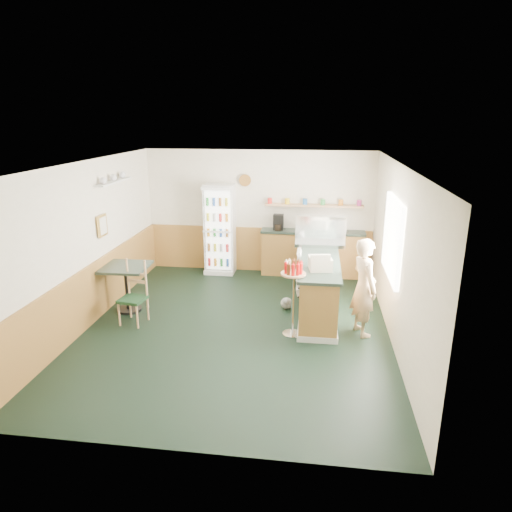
% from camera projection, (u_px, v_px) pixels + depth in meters
% --- Properties ---
extents(ground, '(6.00, 6.00, 0.00)m').
position_uv_depth(ground, '(236.00, 327.00, 7.65)').
color(ground, black).
rests_on(ground, ground).
extents(room_envelope, '(5.04, 6.02, 2.72)m').
position_uv_depth(room_envelope, '(230.00, 228.00, 7.92)').
color(room_envelope, beige).
rests_on(room_envelope, ground).
extents(service_counter, '(0.68, 3.01, 1.01)m').
position_uv_depth(service_counter, '(319.00, 283.00, 8.36)').
color(service_counter, '#A67735').
rests_on(service_counter, ground).
extents(back_counter, '(2.24, 0.42, 1.69)m').
position_uv_depth(back_counter, '(312.00, 251.00, 9.99)').
color(back_counter, '#A67735').
rests_on(back_counter, ground).
extents(drinks_fridge, '(0.65, 0.54, 1.98)m').
position_uv_depth(drinks_fridge, '(220.00, 229.00, 10.06)').
color(drinks_fridge, white).
rests_on(drinks_fridge, ground).
extents(display_case, '(0.95, 0.50, 0.54)m').
position_uv_depth(display_case, '(320.00, 231.00, 8.70)').
color(display_case, silver).
rests_on(display_case, service_counter).
extents(cash_register, '(0.41, 0.42, 0.20)m').
position_uv_depth(cash_register, '(320.00, 263.00, 7.36)').
color(cash_register, beige).
rests_on(cash_register, service_counter).
extents(shopkeeper, '(0.56, 0.64, 1.60)m').
position_uv_depth(shopkeeper, '(364.00, 287.00, 7.20)').
color(shopkeeper, tan).
rests_on(shopkeeper, ground).
extents(condiment_stand, '(0.39, 0.39, 1.23)m').
position_uv_depth(condiment_stand, '(293.00, 285.00, 7.14)').
color(condiment_stand, silver).
rests_on(condiment_stand, ground).
extents(newspaper_rack, '(0.09, 0.42, 0.85)m').
position_uv_depth(newspaper_rack, '(299.00, 273.00, 8.32)').
color(newspaper_rack, black).
rests_on(newspaper_rack, ground).
extents(cafe_table, '(0.79, 0.79, 0.85)m').
position_uv_depth(cafe_table, '(127.00, 279.00, 8.12)').
color(cafe_table, black).
rests_on(cafe_table, ground).
extents(cafe_chair, '(0.46, 0.46, 1.08)m').
position_uv_depth(cafe_chair, '(134.00, 290.00, 7.72)').
color(cafe_chair, '#153119').
rests_on(cafe_chair, ground).
extents(dog_doorstop, '(0.21, 0.28, 0.26)m').
position_uv_depth(dog_doorstop, '(286.00, 303.00, 8.32)').
color(dog_doorstop, gray).
rests_on(dog_doorstop, ground).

